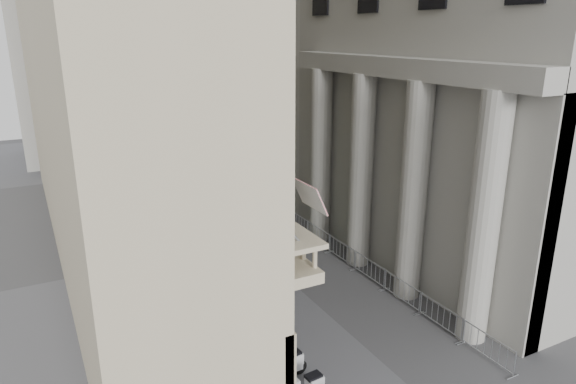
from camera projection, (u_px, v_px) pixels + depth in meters
name	position (u px, v px, depth m)	size (l,w,h in m)	color
iron_fence	(182.00, 266.00, 27.36)	(0.30, 28.00, 1.40)	black
blue_awning	(262.00, 201.00, 37.87)	(1.60, 3.00, 3.00)	navy
scooter_2	(286.00, 379.00, 18.40)	(0.56, 1.40, 1.50)	silver
scooter_3	(269.00, 358.00, 19.61)	(0.56, 1.40, 1.50)	silver
scooter_4	(254.00, 339.00, 20.82)	(0.56, 1.40, 1.50)	silver
scooter_5	(240.00, 322.00, 22.03)	(0.56, 1.40, 1.50)	silver
scooter_6	(228.00, 307.00, 23.24)	(0.56, 1.40, 1.50)	silver
scooter_7	(217.00, 293.00, 24.45)	(0.56, 1.40, 1.50)	silver
scooter_8	(208.00, 281.00, 25.66)	(0.56, 1.40, 1.50)	silver
scooter_9	(199.00, 270.00, 26.86)	(0.56, 1.40, 1.50)	silver
scooter_10	(190.00, 260.00, 28.07)	(0.56, 1.40, 1.50)	silver
scooter_11	(183.00, 250.00, 29.28)	(0.56, 1.40, 1.50)	silver
scooter_12	(176.00, 242.00, 30.49)	(0.56, 1.40, 1.50)	silver
scooter_13	(170.00, 234.00, 31.70)	(0.56, 1.40, 1.50)	silver
barrier_0	(486.00, 360.00, 19.48)	(0.60, 2.40, 1.10)	#B0B3B8
barrier_1	(439.00, 328.00, 21.60)	(0.60, 2.40, 1.10)	#B0B3B8
barrier_2	(401.00, 301.00, 23.72)	(0.60, 2.40, 1.10)	#B0B3B8
barrier_3	(369.00, 279.00, 25.83)	(0.60, 2.40, 1.10)	#B0B3B8
barrier_4	(341.00, 261.00, 27.95)	(0.60, 2.40, 1.10)	#B0B3B8
barrier_5	(318.00, 245.00, 30.07)	(0.60, 2.40, 1.10)	#B0B3B8
barrier_6	(298.00, 231.00, 32.18)	(0.60, 2.40, 1.10)	#B0B3B8
barrier_7	(280.00, 218.00, 34.30)	(0.60, 2.40, 1.10)	#B0B3B8
barrier_8	(264.00, 208.00, 36.41)	(0.60, 2.40, 1.10)	#B0B3B8
security_tent	(148.00, 174.00, 35.34)	(3.81, 3.81, 3.10)	silver
street_lamp	(189.00, 179.00, 27.00)	(2.37, 1.00, 7.59)	#909398
info_kiosk	(201.00, 263.00, 25.79)	(0.49, 0.79, 1.60)	black
pedestrian_a	(234.00, 222.00, 31.38)	(0.58, 0.38, 1.58)	#0D1536
pedestrian_b	(221.00, 190.00, 37.80)	(0.79, 0.62, 1.63)	black
pedestrian_c	(189.00, 182.00, 39.17)	(0.93, 0.61, 1.91)	black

